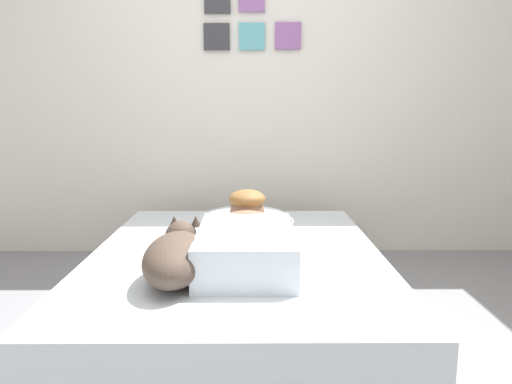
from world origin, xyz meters
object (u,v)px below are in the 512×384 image
Objects in this scene: dog at (177,256)px; cell_phone at (238,270)px; bed at (237,286)px; coffee_cup at (281,221)px; pillow at (246,216)px; person_lying at (246,237)px.

dog reaches higher than cell_phone.
bed is 0.58m from coffee_cup.
pillow reaches higher than cell_phone.
coffee_cup is at bearing -19.73° from pillow.
bed is 0.60m from pillow.
bed is at bearing 58.70° from dog.
bed is at bearing 93.80° from cell_phone.
dog reaches higher than bed.
cell_phone is (-0.02, -0.84, -0.05)m from pillow.
person_lying reaches higher than dog.
pillow is 0.84m from cell_phone.
dog is 0.29m from cell_phone.
bed is 2.09× the size of person_lying.
person_lying is at bearing -88.99° from pillow.
cell_phone reaches higher than bed.
person_lying is (0.01, -0.67, 0.05)m from pillow.
coffee_cup is at bearing 60.69° from dog.
cell_phone is (0.02, -0.29, 0.18)m from bed.
dog is 4.11× the size of cell_phone.
dog is at bearing -136.74° from person_lying.
bed is 0.34m from cell_phone.
person_lying reaches higher than bed.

